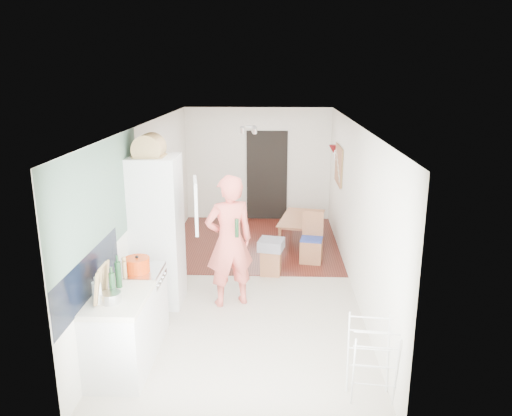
# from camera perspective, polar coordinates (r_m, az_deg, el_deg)

# --- Properties ---
(room_shell) EXTENTS (3.20, 7.00, 2.50)m
(room_shell) POSITION_cam_1_polar(r_m,az_deg,el_deg) (7.68, -0.70, 0.22)
(room_shell) COLOR white
(room_shell) RESTS_ON ground
(floor) EXTENTS (3.20, 7.00, 0.01)m
(floor) POSITION_cam_1_polar(r_m,az_deg,el_deg) (8.10, -0.67, -8.33)
(floor) COLOR beige
(floor) RESTS_ON ground
(wood_floor_overlay) EXTENTS (3.20, 3.30, 0.01)m
(wood_floor_overlay) POSITION_cam_1_polar(r_m,az_deg,el_deg) (9.82, -0.12, -3.94)
(wood_floor_overlay) COLOR #5D2018
(wood_floor_overlay) RESTS_ON room_shell
(sage_wall_panel) EXTENTS (0.02, 3.00, 1.30)m
(sage_wall_panel) POSITION_cam_1_polar(r_m,az_deg,el_deg) (5.92, -17.29, 0.88)
(sage_wall_panel) COLOR slate
(sage_wall_panel) RESTS_ON room_shell
(tile_splashback) EXTENTS (0.02, 1.90, 0.50)m
(tile_splashback) POSITION_cam_1_polar(r_m,az_deg,el_deg) (5.65, -18.50, -7.43)
(tile_splashback) COLOR black
(tile_splashback) RESTS_ON room_shell
(doorway_recess) EXTENTS (0.90, 0.04, 2.00)m
(doorway_recess) POSITION_cam_1_polar(r_m,az_deg,el_deg) (11.12, 1.26, 3.70)
(doorway_recess) COLOR black
(doorway_recess) RESTS_ON room_shell
(base_cabinet) EXTENTS (0.60, 0.90, 0.86)m
(base_cabinet) POSITION_cam_1_polar(r_m,az_deg,el_deg) (5.87, -15.20, -14.07)
(base_cabinet) COLOR silver
(base_cabinet) RESTS_ON room_shell
(worktop) EXTENTS (0.62, 0.92, 0.06)m
(worktop) POSITION_cam_1_polar(r_m,az_deg,el_deg) (5.66, -15.53, -10.01)
(worktop) COLOR beige
(worktop) RESTS_ON room_shell
(range_cooker) EXTENTS (0.60, 0.60, 0.88)m
(range_cooker) POSITION_cam_1_polar(r_m,az_deg,el_deg) (6.50, -13.25, -10.80)
(range_cooker) COLOR silver
(range_cooker) RESTS_ON room_shell
(cooker_top) EXTENTS (0.60, 0.60, 0.04)m
(cooker_top) POSITION_cam_1_polar(r_m,az_deg,el_deg) (6.31, -13.51, -7.05)
(cooker_top) COLOR silver
(cooker_top) RESTS_ON room_shell
(fridge_housing) EXTENTS (0.66, 0.66, 2.15)m
(fridge_housing) POSITION_cam_1_polar(r_m,az_deg,el_deg) (7.17, -11.22, -2.67)
(fridge_housing) COLOR silver
(fridge_housing) RESTS_ON room_shell
(fridge_door) EXTENTS (0.14, 0.56, 0.70)m
(fridge_door) POSITION_cam_1_polar(r_m,az_deg,el_deg) (6.63, -6.89, 0.33)
(fridge_door) COLOR silver
(fridge_door) RESTS_ON room_shell
(fridge_interior) EXTENTS (0.02, 0.52, 0.66)m
(fridge_interior) POSITION_cam_1_polar(r_m,az_deg,el_deg) (6.97, -8.94, 0.99)
(fridge_interior) COLOR white
(fridge_interior) RESTS_ON room_shell
(pinboard) EXTENTS (0.03, 0.90, 0.70)m
(pinboard) POSITION_cam_1_polar(r_m,az_deg,el_deg) (9.53, 9.45, 4.87)
(pinboard) COLOR tan
(pinboard) RESTS_ON room_shell
(pinboard_frame) EXTENTS (0.00, 0.94, 0.74)m
(pinboard_frame) POSITION_cam_1_polar(r_m,az_deg,el_deg) (9.53, 9.36, 4.88)
(pinboard_frame) COLOR #A56344
(pinboard_frame) RESTS_ON room_shell
(wall_sconce) EXTENTS (0.18, 0.18, 0.16)m
(wall_sconce) POSITION_cam_1_polar(r_m,az_deg,el_deg) (10.13, 8.83, 6.67)
(wall_sconce) COLOR maroon
(wall_sconce) RESTS_ON room_shell
(person) EXTENTS (0.96, 0.81, 2.25)m
(person) POSITION_cam_1_polar(r_m,az_deg,el_deg) (6.97, -3.08, -2.48)
(person) COLOR #F2685B
(person) RESTS_ON floor
(dining_table) EXTENTS (0.87, 1.28, 0.41)m
(dining_table) POSITION_cam_1_polar(r_m,az_deg,el_deg) (9.87, 5.38, -2.68)
(dining_table) COLOR #A56344
(dining_table) RESTS_ON floor
(dining_chair) EXTENTS (0.43, 0.43, 0.88)m
(dining_chair) POSITION_cam_1_polar(r_m,az_deg,el_deg) (8.76, 6.37, -3.47)
(dining_chair) COLOR #A56344
(dining_chair) RESTS_ON floor
(stool) EXTENTS (0.35, 0.35, 0.42)m
(stool) POSITION_cam_1_polar(r_m,az_deg,el_deg) (8.30, 1.71, -6.17)
(stool) COLOR #A56344
(stool) RESTS_ON floor
(grey_drape) EXTENTS (0.46, 0.46, 0.18)m
(grey_drape) POSITION_cam_1_polar(r_m,az_deg,el_deg) (8.20, 1.75, -4.21)
(grey_drape) COLOR gray
(grey_drape) RESTS_ON stool
(drying_rack) EXTENTS (0.48, 0.44, 0.85)m
(drying_rack) POSITION_cam_1_polar(r_m,az_deg,el_deg) (5.41, 13.05, -16.69)
(drying_rack) COLOR silver
(drying_rack) RESTS_ON floor
(bread_bin) EXTENTS (0.46, 0.44, 0.22)m
(bread_bin) POSITION_cam_1_polar(r_m,az_deg,el_deg) (6.87, -12.13, 6.67)
(bread_bin) COLOR tan
(bread_bin) RESTS_ON fridge_housing
(red_casserole) EXTENTS (0.37, 0.37, 0.18)m
(red_casserole) POSITION_cam_1_polar(r_m,az_deg,el_deg) (6.21, -13.41, -6.33)
(red_casserole) COLOR red
(red_casserole) RESTS_ON cooker_top
(steel_pan) EXTENTS (0.25, 0.25, 0.11)m
(steel_pan) POSITION_cam_1_polar(r_m,az_deg,el_deg) (5.52, -16.25, -9.78)
(steel_pan) COLOR silver
(steel_pan) RESTS_ON worktop
(held_bottle) EXTENTS (0.06, 0.06, 0.26)m
(held_bottle) POSITION_cam_1_polar(r_m,az_deg,el_deg) (6.74, -2.21, -2.30)
(held_bottle) COLOR #1A3D20
(held_bottle) RESTS_ON person
(bottle_a) EXTENTS (0.07, 0.07, 0.28)m
(bottle_a) POSITION_cam_1_polar(r_m,az_deg,el_deg) (5.60, -16.09, -8.46)
(bottle_a) COLOR #1A3D20
(bottle_a) RESTS_ON worktop
(bottle_b) EXTENTS (0.08, 0.08, 0.30)m
(bottle_b) POSITION_cam_1_polar(r_m,az_deg,el_deg) (5.82, -15.45, -7.35)
(bottle_b) COLOR #1A3D20
(bottle_b) RESTS_ON worktop
(bottle_c) EXTENTS (0.10, 0.10, 0.23)m
(bottle_c) POSITION_cam_1_polar(r_m,az_deg,el_deg) (5.51, -17.71, -9.22)
(bottle_c) COLOR silver
(bottle_c) RESTS_ON worktop
(pepper_mill_front) EXTENTS (0.06, 0.06, 0.21)m
(pepper_mill_front) POSITION_cam_1_polar(r_m,az_deg,el_deg) (5.92, -15.48, -7.45)
(pepper_mill_front) COLOR tan
(pepper_mill_front) RESTS_ON worktop
(pepper_mill_back) EXTENTS (0.06, 0.06, 0.20)m
(pepper_mill_back) POSITION_cam_1_polar(r_m,az_deg,el_deg) (6.09, -14.80, -6.77)
(pepper_mill_back) COLOR tan
(pepper_mill_back) RESTS_ON worktop
(chopping_boards) EXTENTS (0.07, 0.30, 0.40)m
(chopping_boards) POSITION_cam_1_polar(r_m,az_deg,el_deg) (5.53, -17.25, -8.20)
(chopping_boards) COLOR tan
(chopping_boards) RESTS_ON worktop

